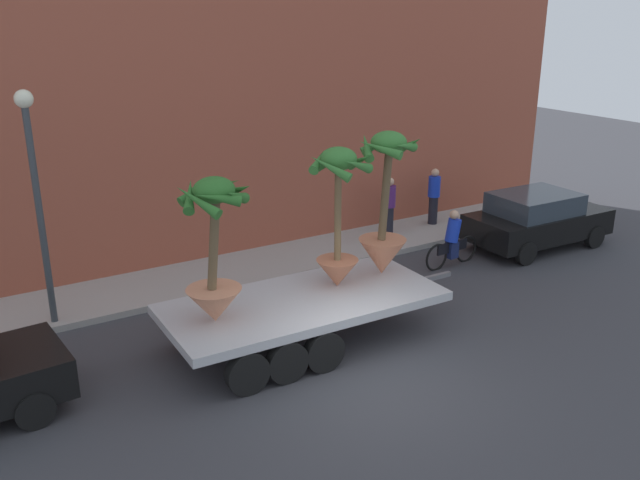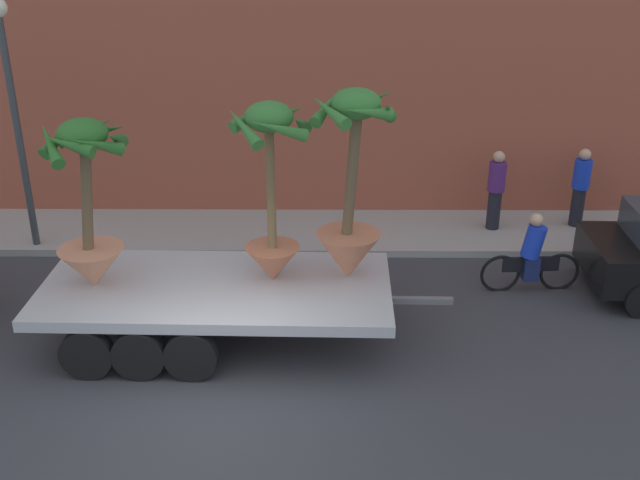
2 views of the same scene
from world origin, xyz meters
name	(u,v)px [view 1 (image 1 of 2)]	position (x,y,z in m)	size (l,w,h in m)	color
ground_plane	(369,382)	(0.00, 0.00, 0.00)	(60.00, 60.00, 0.00)	#38383D
sidewalk	(230,272)	(0.00, 6.10, 0.07)	(24.00, 2.20, 0.15)	#A39E99
building_facade	(193,75)	(0.00, 7.80, 4.80)	(24.00, 1.20, 9.61)	#9E4C38
flatbed_trailer	(293,311)	(-0.49, 1.95, 0.77)	(6.58, 2.64, 0.98)	#B7BABF
potted_palm_rear	(338,220)	(0.67, 2.10, 2.42)	(1.32, 1.31, 2.91)	#B26647
potted_palm_middle	(214,258)	(-2.10, 1.90, 2.21)	(1.37, 1.36, 2.71)	tan
potted_palm_front	(384,218)	(1.89, 2.20, 2.24)	(1.37, 1.39, 3.09)	#C17251
cyclist	(452,241)	(5.23, 3.66, 0.67)	(1.84, 0.37, 1.54)	black
parked_car	(537,219)	(8.23, 3.53, 0.83)	(4.14, 2.05, 1.58)	black
pedestrian_near_gate	(434,195)	(6.88, 6.36, 1.04)	(0.36, 0.36, 1.71)	black
pedestrian_far_left	(389,205)	(5.07, 6.18, 1.04)	(0.36, 0.36, 1.71)	black
street_lamp	(35,179)	(-4.40, 5.30, 3.23)	(0.36, 0.36, 4.83)	#383D42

